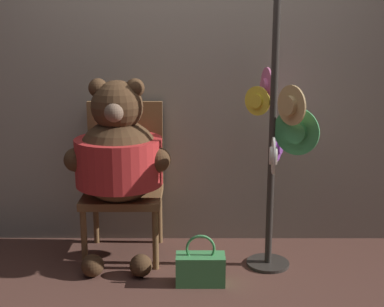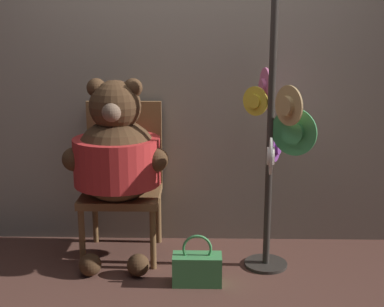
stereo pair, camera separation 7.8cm
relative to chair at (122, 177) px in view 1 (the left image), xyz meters
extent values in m
plane|color=brown|center=(0.43, -0.47, -0.53)|extent=(14.00, 14.00, 0.00)
cube|color=gray|center=(0.43, 0.24, 0.69)|extent=(8.00, 0.10, 2.45)
cylinder|color=brown|center=(-0.23, -0.31, -0.33)|extent=(0.04, 0.04, 0.40)
cylinder|color=brown|center=(0.23, -0.31, -0.33)|extent=(0.04, 0.04, 0.40)
cylinder|color=brown|center=(-0.23, 0.12, -0.33)|extent=(0.04, 0.04, 0.40)
cylinder|color=brown|center=(0.23, 0.12, -0.33)|extent=(0.04, 0.04, 0.40)
cube|color=brown|center=(0.00, -0.09, -0.11)|extent=(0.52, 0.49, 0.05)
cube|color=brown|center=(0.00, 0.13, 0.21)|extent=(0.52, 0.04, 0.58)
sphere|color=#4C331E|center=(-0.01, -0.17, 0.15)|extent=(0.55, 0.55, 0.55)
cylinder|color=red|center=(-0.01, -0.17, 0.15)|extent=(0.56, 0.56, 0.30)
sphere|color=#4C331E|center=(-0.01, -0.17, 0.51)|extent=(0.33, 0.33, 0.33)
sphere|color=#4C331E|center=(-0.12, -0.17, 0.62)|extent=(0.12, 0.12, 0.12)
sphere|color=#4C331E|center=(0.11, -0.17, 0.62)|extent=(0.12, 0.12, 0.12)
sphere|color=#7A604C|center=(-0.01, -0.31, 0.49)|extent=(0.12, 0.12, 0.12)
sphere|color=#4C331E|center=(-0.27, -0.24, 0.18)|extent=(0.15, 0.15, 0.15)
sphere|color=#4C331E|center=(0.25, -0.24, 0.18)|extent=(0.15, 0.15, 0.15)
sphere|color=#4C331E|center=(-0.16, -0.41, -0.46)|extent=(0.14, 0.14, 0.14)
sphere|color=#4C331E|center=(0.14, -0.41, -0.46)|extent=(0.14, 0.14, 0.14)
cylinder|color=#332D28|center=(0.96, -0.25, -0.52)|extent=(0.28, 0.28, 0.02)
cylinder|color=#332D28|center=(0.96, -0.25, 0.32)|extent=(0.04, 0.04, 1.70)
cylinder|color=tan|center=(1.04, -0.39, 0.55)|extent=(0.13, 0.21, 0.24)
cylinder|color=tan|center=(1.04, -0.39, 0.55)|extent=(0.12, 0.13, 0.11)
cylinder|color=#7A388E|center=(1.01, -0.14, 0.24)|extent=(0.09, 0.18, 0.19)
cylinder|color=#7A388E|center=(1.01, -0.14, 0.24)|extent=(0.09, 0.11, 0.09)
cylinder|color=#3D9351|center=(1.09, -0.34, 0.38)|extent=(0.25, 0.17, 0.29)
cylinder|color=#3D9351|center=(1.09, -0.34, 0.38)|extent=(0.16, 0.14, 0.14)
cylinder|color=yellow|center=(0.87, -0.17, 0.54)|extent=(0.15, 0.13, 0.18)
cylinder|color=yellow|center=(0.87, -0.17, 0.54)|extent=(0.09, 0.09, 0.09)
cylinder|color=silver|center=(0.95, -0.38, 0.24)|extent=(0.03, 0.23, 0.22)
cylinder|color=silver|center=(0.95, -0.38, 0.24)|extent=(0.05, 0.11, 0.11)
cylinder|color=#D16693|center=(0.94, -0.09, 0.61)|extent=(0.05, 0.27, 0.27)
cylinder|color=#D16693|center=(0.94, -0.09, 0.61)|extent=(0.08, 0.14, 0.13)
cube|color=#479E56|center=(0.51, -0.51, -0.44)|extent=(0.30, 0.14, 0.19)
torus|color=#479E56|center=(0.51, -0.51, -0.30)|extent=(0.18, 0.02, 0.18)
camera|label=1|loc=(0.46, -3.49, 1.01)|focal=50.00mm
camera|label=2|loc=(0.54, -3.49, 1.01)|focal=50.00mm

